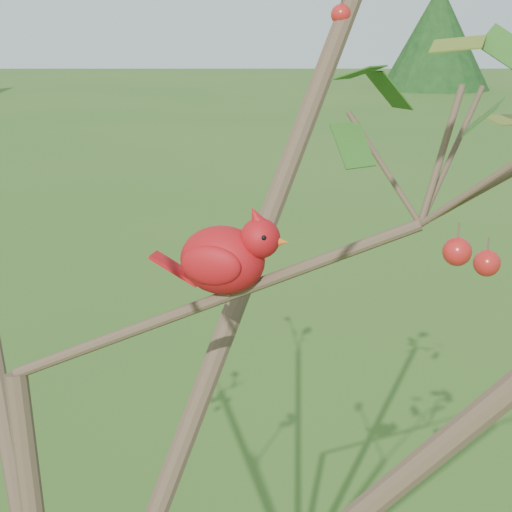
% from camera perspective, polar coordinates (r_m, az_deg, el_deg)
% --- Properties ---
extents(crabapple_tree, '(2.35, 2.05, 2.95)m').
position_cam_1_polar(crabapple_tree, '(1.08, -15.84, -2.86)').
color(crabapple_tree, '#463625').
rests_on(crabapple_tree, ground).
extents(cardinal, '(0.21, 0.13, 0.14)m').
position_cam_1_polar(cardinal, '(1.13, -2.12, -0.06)').
color(cardinal, '#A10E0D').
rests_on(cardinal, ground).
extents(distant_trees, '(42.34, 14.82, 3.66)m').
position_cam_1_polar(distant_trees, '(24.85, -9.47, 14.68)').
color(distant_trees, '#463625').
rests_on(distant_trees, ground).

